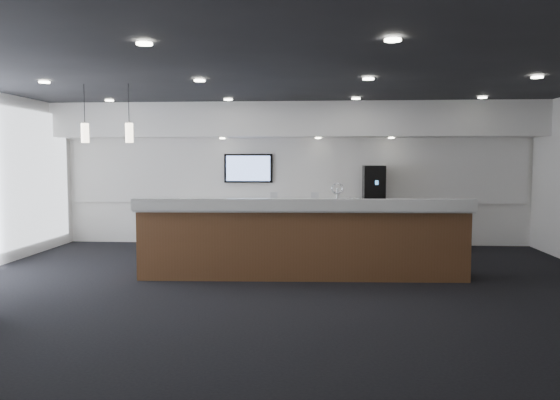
{
  "coord_description": "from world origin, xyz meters",
  "views": [
    {
      "loc": [
        0.5,
        -7.82,
        1.84
      ],
      "look_at": [
        -0.13,
        1.3,
        1.16
      ],
      "focal_mm": 35.0,
      "sensor_mm": 36.0,
      "label": 1
    }
  ],
  "objects": [
    {
      "name": "ground",
      "position": [
        0.0,
        0.0,
        0.0
      ],
      "size": [
        10.0,
        10.0,
        0.0
      ],
      "primitive_type": "plane",
      "color": "black",
      "rests_on": "ground"
    },
    {
      "name": "ceiling",
      "position": [
        0.0,
        0.0,
        3.0
      ],
      "size": [
        10.0,
        8.0,
        0.02
      ],
      "primitive_type": "cube",
      "color": "black",
      "rests_on": "back_wall"
    },
    {
      "name": "back_wall",
      "position": [
        0.0,
        4.0,
        1.5
      ],
      "size": [
        10.0,
        0.02,
        3.0
      ],
      "primitive_type": "cube",
      "color": "white",
      "rests_on": "ground"
    },
    {
      "name": "soffit_bulkhead",
      "position": [
        0.0,
        3.55,
        2.65
      ],
      "size": [
        10.0,
        0.9,
        0.7
      ],
      "primitive_type": "cube",
      "color": "white",
      "rests_on": "back_wall"
    },
    {
      "name": "alcove_panel",
      "position": [
        0.0,
        3.97,
        1.6
      ],
      "size": [
        9.8,
        0.06,
        1.4
      ],
      "primitive_type": "cube",
      "color": "white",
      "rests_on": "back_wall"
    },
    {
      "name": "back_credenza",
      "position": [
        -0.0,
        3.64,
        0.48
      ],
      "size": [
        5.06,
        0.66,
        0.95
      ],
      "color": "gray",
      "rests_on": "ground"
    },
    {
      "name": "wall_tv",
      "position": [
        -1.0,
        3.91,
        1.65
      ],
      "size": [
        1.05,
        0.08,
        0.62
      ],
      "color": "black",
      "rests_on": "back_wall"
    },
    {
      "name": "pendant_left",
      "position": [
        -2.4,
        0.8,
        2.25
      ],
      "size": [
        0.12,
        0.12,
        0.3
      ],
      "primitive_type": "cylinder",
      "color": "#F8E4C1",
      "rests_on": "ceiling"
    },
    {
      "name": "pendant_right",
      "position": [
        -3.1,
        0.8,
        2.25
      ],
      "size": [
        0.12,
        0.12,
        0.3
      ],
      "primitive_type": "cylinder",
      "color": "#F8E4C1",
      "rests_on": "ceiling"
    },
    {
      "name": "ceiling_can_lights",
      "position": [
        0.0,
        0.0,
        2.97
      ],
      "size": [
        7.0,
        5.0,
        0.02
      ],
      "primitive_type": null,
      "color": "white",
      "rests_on": "ceiling"
    },
    {
      "name": "service_counter",
      "position": [
        0.26,
        0.63,
        0.58
      ],
      "size": [
        5.14,
        1.05,
        1.49
      ],
      "rotation": [
        0.0,
        0.0,
        0.04
      ],
      "color": "brown",
      "rests_on": "ground"
    },
    {
      "name": "coffee_machine",
      "position": [
        1.66,
        3.64,
        1.33
      ],
      "size": [
        0.44,
        0.58,
        0.77
      ],
      "rotation": [
        0.0,
        0.0,
        0.02
      ],
      "color": "black",
      "rests_on": "back_credenza"
    },
    {
      "name": "info_sign_left",
      "position": [
        -0.42,
        3.57,
        1.05
      ],
      "size": [
        0.15,
        0.03,
        0.21
      ],
      "primitive_type": "cube",
      "rotation": [
        0.0,
        0.0,
        0.08
      ],
      "color": "silver",
      "rests_on": "back_credenza"
    },
    {
      "name": "info_sign_right",
      "position": [
        0.44,
        3.5,
        1.06
      ],
      "size": [
        0.16,
        0.04,
        0.21
      ],
      "primitive_type": "cube",
      "rotation": [
        0.0,
        0.0,
        -0.12
      ],
      "color": "silver",
      "rests_on": "back_credenza"
    },
    {
      "name": "cup_0",
      "position": [
        1.65,
        3.58,
        1.0
      ],
      "size": [
        0.11,
        0.11,
        0.1
      ],
      "primitive_type": "imported",
      "color": "white",
      "rests_on": "back_credenza"
    },
    {
      "name": "cup_1",
      "position": [
        1.51,
        3.58,
        1.0
      ],
      "size": [
        0.16,
        0.16,
        0.1
      ],
      "primitive_type": "imported",
      "rotation": [
        0.0,
        0.0,
        0.65
      ],
      "color": "white",
      "rests_on": "back_credenza"
    },
    {
      "name": "cup_2",
      "position": [
        1.37,
        3.58,
        1.0
      ],
      "size": [
        0.14,
        0.14,
        0.1
      ],
      "primitive_type": "imported",
      "rotation": [
        0.0,
        0.0,
        1.29
      ],
      "color": "white",
      "rests_on": "back_credenza"
    },
    {
      "name": "cup_3",
      "position": [
        1.23,
        3.58,
        1.0
      ],
      "size": [
        0.14,
        0.14,
        0.1
      ],
      "primitive_type": "imported",
      "rotation": [
        0.0,
        0.0,
        1.94
      ],
      "color": "white",
      "rests_on": "back_credenza"
    },
    {
      "name": "cup_4",
      "position": [
        1.09,
        3.58,
        1.0
      ],
      "size": [
        0.15,
        0.15,
        0.1
      ],
      "primitive_type": "imported",
      "rotation": [
        0.0,
        0.0,
        2.58
      ],
      "color": "white",
      "rests_on": "back_credenza"
    }
  ]
}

